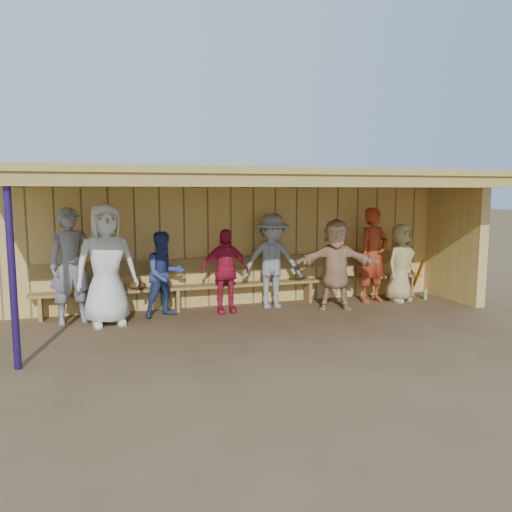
% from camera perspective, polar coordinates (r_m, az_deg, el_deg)
% --- Properties ---
extents(ground, '(90.00, 90.00, 0.00)m').
position_cam_1_polar(ground, '(8.58, 0.69, -7.26)').
color(ground, brown).
rests_on(ground, ground).
extents(player_a, '(0.77, 0.58, 1.92)m').
position_cam_1_polar(player_a, '(8.74, -20.34, -1.04)').
color(player_a, gray).
rests_on(player_a, ground).
extents(player_b, '(1.07, 0.79, 1.99)m').
position_cam_1_polar(player_b, '(8.42, -16.73, -0.94)').
color(player_b, white).
rests_on(player_b, ground).
extents(player_c, '(0.86, 0.76, 1.49)m').
position_cam_1_polar(player_c, '(8.78, -10.43, -2.08)').
color(player_c, navy).
rests_on(player_c, ground).
extents(player_d, '(0.89, 0.37, 1.51)m').
position_cam_1_polar(player_d, '(8.94, -3.57, -1.72)').
color(player_d, '#C31F3D').
rests_on(player_d, ground).
extents(player_e, '(1.18, 0.72, 1.77)m').
position_cam_1_polar(player_e, '(9.30, 1.85, -0.57)').
color(player_e, gray).
rests_on(player_e, ground).
extents(player_f, '(1.63, 0.95, 1.68)m').
position_cam_1_polar(player_f, '(9.25, 9.11, -0.98)').
color(player_f, tan).
rests_on(player_f, ground).
extents(player_g, '(0.77, 0.61, 1.86)m').
position_cam_1_polar(player_g, '(10.03, 13.28, 0.08)').
color(player_g, '#AC361B').
rests_on(player_g, ground).
extents(player_h, '(0.89, 0.75, 1.55)m').
position_cam_1_polar(player_h, '(10.26, 16.19, -0.73)').
color(player_h, tan).
rests_on(player_h, ground).
extents(dugout_structure, '(8.80, 3.20, 2.50)m').
position_cam_1_polar(dugout_structure, '(9.09, 1.73, 4.39)').
color(dugout_structure, '#E2B960').
rests_on(dugout_structure, ground).
extents(bench, '(7.60, 0.34, 0.93)m').
position_cam_1_polar(bench, '(9.51, -1.35, -2.56)').
color(bench, '#A48346').
rests_on(bench, ground).
extents(dugout_equipment, '(6.20, 0.62, 0.80)m').
position_cam_1_polar(dugout_equipment, '(9.24, -5.03, -3.11)').
color(dugout_equipment, orange).
rests_on(dugout_equipment, ground).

